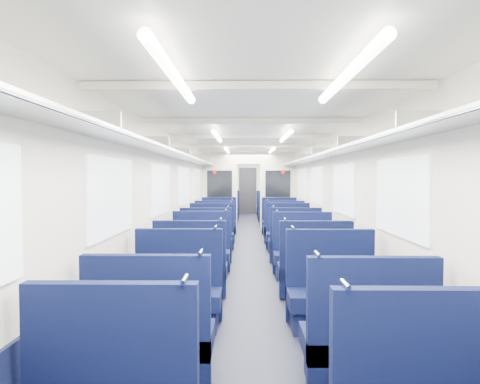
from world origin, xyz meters
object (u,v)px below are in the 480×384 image
seat_17 (284,230)px  seat_26 (227,208)px  seat_20 (223,217)px  seat_27 (268,208)px  seat_18 (219,223)px  seat_8 (191,272)px  seat_9 (314,273)px  seat_12 (206,245)px  bulkhead (249,189)px  seat_7 (332,297)px  seat_6 (177,296)px  seat_4 (151,343)px  seat_11 (303,257)px  seat_19 (279,224)px  end_door (248,191)px  seat_5 (367,347)px  seat_14 (211,237)px  seat_21 (274,217)px  seat_23 (272,213)px  seat_10 (201,255)px  seat_16 (215,230)px  seat_24 (226,211)px  seat_25 (270,211)px  seat_15 (288,236)px  seat_13 (295,245)px

seat_17 → seat_26: 7.03m
seat_20 → seat_27: bearing=64.4°
seat_20 → seat_18: bearing=-90.0°
seat_8 → seat_9: bearing=0.0°
seat_9 → seat_12: size_ratio=1.00×
bulkhead → seat_7: 8.22m
seat_9 → seat_26: (-1.66, 11.29, 0.00)m
seat_6 → seat_4: bearing=-90.0°
seat_11 → seat_12: 2.01m
seat_6 → seat_19: 7.08m
seat_27 → seat_8: bearing=-98.4°
end_door → seat_5: (0.83, -15.02, -0.67)m
bulkhead → seat_12: size_ratio=2.61×
seat_14 → seat_26: 7.96m
end_door → seat_21: size_ratio=1.86×
seat_23 → seat_10: bearing=-102.1°
seat_18 → bulkhead: bearing=54.2°
seat_5 → seat_19: bearing=90.0°
seat_16 → seat_19: same height
seat_20 → seat_24: size_ratio=1.00×
seat_12 → seat_18: (0.00, 3.62, 0.00)m
seat_7 → seat_18: 7.17m
seat_18 → seat_27: same height
seat_27 → seat_26: bearing=177.2°
seat_5 → seat_12: bearing=109.6°
seat_4 → seat_24: size_ratio=1.00×
seat_17 → seat_23: (0.00, 4.50, 0.00)m
seat_18 → seat_25: same height
seat_15 → seat_24: bearing=103.9°
end_door → seat_13: bearing=-85.4°
bulkhead → seat_6: bulkhead is taller
seat_7 → seat_19: 6.90m
seat_15 → seat_21: bearing=90.0°
seat_4 → seat_23: (1.66, 11.34, 0.00)m
seat_16 → seat_10: bearing=-90.0°
seat_12 → seat_26: (0.00, 9.07, 0.00)m
seat_6 → seat_27: same height
seat_11 → seat_18: same height
seat_8 → seat_24: (0.00, 10.15, 0.00)m
seat_8 → seat_21: same height
seat_5 → seat_24: same height
seat_6 → seat_24: (0.00, 11.26, 0.00)m
seat_4 → seat_5: same height
seat_27 → seat_19: bearing=-90.0°
seat_12 → seat_18: bearing=90.0°
seat_17 → seat_10: bearing=-117.2°
seat_8 → seat_17: (1.66, 4.46, 0.00)m
seat_11 → seat_18: 5.03m
seat_7 → seat_26: bearing=97.6°
end_door → seat_10: size_ratio=1.86×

